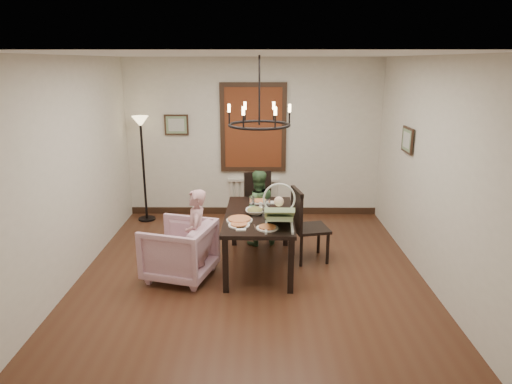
{
  "coord_description": "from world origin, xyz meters",
  "views": [
    {
      "loc": [
        0.11,
        -5.53,
        2.73
      ],
      "look_at": [
        0.06,
        0.3,
        1.05
      ],
      "focal_mm": 32.0,
      "sensor_mm": 36.0,
      "label": 1
    }
  ],
  "objects_px": {
    "chair_far": "(262,205)",
    "baby_bouncer": "(279,212)",
    "chair_right": "(311,224)",
    "floor_lamp": "(144,171)",
    "elderly_woman": "(197,243)",
    "drinking_glass": "(265,211)",
    "dining_table": "(259,220)",
    "seated_man": "(257,214)",
    "armchair": "(179,250)"
  },
  "relations": [
    {
      "from": "chair_right",
      "to": "elderly_woman",
      "type": "bearing_deg",
      "value": 99.43
    },
    {
      "from": "chair_far",
      "to": "armchair",
      "type": "bearing_deg",
      "value": -145.17
    },
    {
      "from": "chair_far",
      "to": "baby_bouncer",
      "type": "relative_size",
      "value": 1.78
    },
    {
      "from": "drinking_glass",
      "to": "chair_right",
      "type": "bearing_deg",
      "value": 25.02
    },
    {
      "from": "dining_table",
      "to": "drinking_glass",
      "type": "height_order",
      "value": "drinking_glass"
    },
    {
      "from": "chair_right",
      "to": "floor_lamp",
      "type": "relative_size",
      "value": 0.59
    },
    {
      "from": "elderly_woman",
      "to": "chair_far",
      "type": "bearing_deg",
      "value": 145.41
    },
    {
      "from": "dining_table",
      "to": "baby_bouncer",
      "type": "relative_size",
      "value": 2.81
    },
    {
      "from": "drinking_glass",
      "to": "floor_lamp",
      "type": "xyz_separation_m",
      "value": [
        -2.08,
        1.98,
        0.07
      ]
    },
    {
      "from": "dining_table",
      "to": "chair_right",
      "type": "height_order",
      "value": "chair_right"
    },
    {
      "from": "elderly_woman",
      "to": "seated_man",
      "type": "height_order",
      "value": "elderly_woman"
    },
    {
      "from": "armchair",
      "to": "elderly_woman",
      "type": "bearing_deg",
      "value": 95.89
    },
    {
      "from": "dining_table",
      "to": "armchair",
      "type": "relative_size",
      "value": 1.97
    },
    {
      "from": "elderly_woman",
      "to": "baby_bouncer",
      "type": "xyz_separation_m",
      "value": [
        1.04,
        -0.11,
        0.45
      ]
    },
    {
      "from": "chair_right",
      "to": "seated_man",
      "type": "xyz_separation_m",
      "value": [
        -0.75,
        0.58,
        -0.05
      ]
    },
    {
      "from": "armchair",
      "to": "floor_lamp",
      "type": "distance_m",
      "value": 2.49
    },
    {
      "from": "seated_man",
      "to": "floor_lamp",
      "type": "distance_m",
      "value": 2.3
    },
    {
      "from": "elderly_woman",
      "to": "seated_man",
      "type": "distance_m",
      "value": 1.41
    },
    {
      "from": "baby_bouncer",
      "to": "floor_lamp",
      "type": "distance_m",
      "value": 3.28
    },
    {
      "from": "dining_table",
      "to": "chair_far",
      "type": "relative_size",
      "value": 1.58
    },
    {
      "from": "chair_right",
      "to": "floor_lamp",
      "type": "xyz_separation_m",
      "value": [
        -2.73,
        1.67,
        0.37
      ]
    },
    {
      "from": "chair_right",
      "to": "drinking_glass",
      "type": "relative_size",
      "value": 7.37
    },
    {
      "from": "seated_man",
      "to": "drinking_glass",
      "type": "xyz_separation_m",
      "value": [
        0.1,
        -0.88,
        0.34
      ]
    },
    {
      "from": "chair_right",
      "to": "armchair",
      "type": "height_order",
      "value": "chair_right"
    },
    {
      "from": "chair_right",
      "to": "armchair",
      "type": "xyz_separation_m",
      "value": [
        -1.76,
        -0.56,
        -0.16
      ]
    },
    {
      "from": "drinking_glass",
      "to": "floor_lamp",
      "type": "distance_m",
      "value": 2.87
    },
    {
      "from": "chair_right",
      "to": "elderly_woman",
      "type": "distance_m",
      "value": 1.64
    },
    {
      "from": "chair_far",
      "to": "drinking_glass",
      "type": "height_order",
      "value": "chair_far"
    },
    {
      "from": "drinking_glass",
      "to": "chair_far",
      "type": "bearing_deg",
      "value": 91.61
    },
    {
      "from": "chair_right",
      "to": "drinking_glass",
      "type": "bearing_deg",
      "value": 103.03
    },
    {
      "from": "chair_right",
      "to": "armchair",
      "type": "bearing_deg",
      "value": 95.59
    },
    {
      "from": "dining_table",
      "to": "floor_lamp",
      "type": "bearing_deg",
      "value": 137.43
    },
    {
      "from": "chair_far",
      "to": "drinking_glass",
      "type": "bearing_deg",
      "value": -107.52
    },
    {
      "from": "dining_table",
      "to": "floor_lamp",
      "type": "xyz_separation_m",
      "value": [
        -2.01,
        1.9,
        0.23
      ]
    },
    {
      "from": "dining_table",
      "to": "floor_lamp",
      "type": "relative_size",
      "value": 0.9
    },
    {
      "from": "armchair",
      "to": "drinking_glass",
      "type": "bearing_deg",
      "value": 118.76
    },
    {
      "from": "dining_table",
      "to": "armchair",
      "type": "xyz_separation_m",
      "value": [
        -1.03,
        -0.33,
        -0.3
      ]
    },
    {
      "from": "chair_far",
      "to": "drinking_glass",
      "type": "relative_size",
      "value": 7.16
    },
    {
      "from": "dining_table",
      "to": "baby_bouncer",
      "type": "height_order",
      "value": "baby_bouncer"
    },
    {
      "from": "floor_lamp",
      "to": "chair_far",
      "type": "bearing_deg",
      "value": -20.21
    },
    {
      "from": "baby_bouncer",
      "to": "floor_lamp",
      "type": "xyz_separation_m",
      "value": [
        -2.25,
        2.39,
        -0.05
      ]
    },
    {
      "from": "armchair",
      "to": "elderly_woman",
      "type": "height_order",
      "value": "elderly_woman"
    },
    {
      "from": "dining_table",
      "to": "drinking_glass",
      "type": "relative_size",
      "value": 11.29
    },
    {
      "from": "chair_far",
      "to": "elderly_woman",
      "type": "xyz_separation_m",
      "value": [
        -0.84,
        -1.52,
        -0.02
      ]
    },
    {
      "from": "chair_right",
      "to": "seated_man",
      "type": "distance_m",
      "value": 0.95
    },
    {
      "from": "dining_table",
      "to": "chair_far",
      "type": "xyz_separation_m",
      "value": [
        0.04,
        1.15,
        -0.15
      ]
    },
    {
      "from": "elderly_woman",
      "to": "drinking_glass",
      "type": "relative_size",
      "value": 6.89
    },
    {
      "from": "baby_bouncer",
      "to": "armchair",
      "type": "bearing_deg",
      "value": 174.49
    },
    {
      "from": "elderly_woman",
      "to": "floor_lamp",
      "type": "xyz_separation_m",
      "value": [
        -1.21,
        2.27,
        0.4
      ]
    },
    {
      "from": "dining_table",
      "to": "armchair",
      "type": "bearing_deg",
      "value": -161.29
    }
  ]
}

